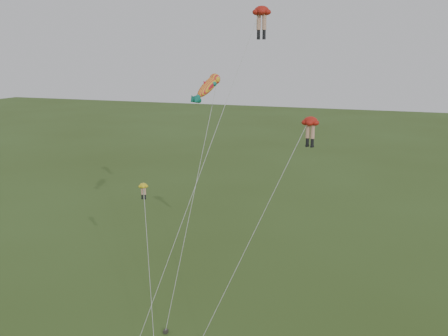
% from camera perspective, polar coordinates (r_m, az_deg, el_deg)
% --- Properties ---
extents(ground, '(300.00, 300.00, 0.00)m').
position_cam_1_polar(ground, '(37.27, -5.02, -18.14)').
color(ground, '#344819').
rests_on(ground, ground).
extents(legs_kite_red_high, '(6.39, 10.47, 22.55)m').
position_cam_1_polar(legs_kite_red_high, '(37.25, 4.05, 16.58)').
color(legs_kite_red_high, '#B01C12').
rests_on(legs_kite_red_high, ground).
extents(legs_kite_red_mid, '(6.55, 7.95, 14.87)m').
position_cam_1_polar(legs_kite_red_mid, '(36.00, 9.61, 4.56)').
color(legs_kite_red_mid, '#B01C12').
rests_on(legs_kite_red_mid, ground).
extents(legs_kite_yellow, '(4.48, 6.89, 9.36)m').
position_cam_1_polar(legs_kite_yellow, '(39.06, -9.12, -3.43)').
color(legs_kite_yellow, yellow).
rests_on(legs_kite_yellow, ground).
extents(fish_kite, '(1.99, 8.80, 17.94)m').
position_cam_1_polar(fish_kite, '(38.32, -1.83, 9.19)').
color(fish_kite, yellow).
rests_on(fish_kite, ground).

